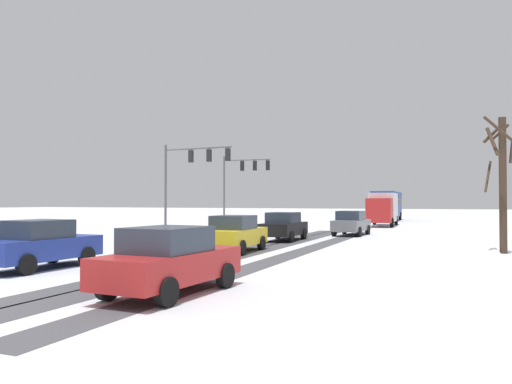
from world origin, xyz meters
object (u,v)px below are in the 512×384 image
Objects in this scene: car_blue_fourth at (40,244)px; bare_tree_sidewalk_mid at (502,177)px; box_truck_delivery at (383,208)px; car_black_second at (284,226)px; car_yellow_cab_third at (235,234)px; car_red_fifth at (170,260)px; traffic_signal_near_left at (191,167)px; traffic_signal_far_left at (242,175)px; car_grey_lead at (351,223)px; bus_oncoming at (387,204)px.

bare_tree_sidewalk_mid is at bearing 37.40° from car_blue_fourth.
car_blue_fourth is at bearing -100.95° from box_truck_delivery.
car_yellow_cab_third is (0.08, -6.91, 0.00)m from car_black_second.
traffic_signal_near_left is at bearing 118.66° from car_red_fifth.
traffic_signal_far_left reaches higher than car_grey_lead.
bus_oncoming reaches higher than car_black_second.
bare_tree_sidewalk_mid is (20.22, -18.01, -1.46)m from traffic_signal_far_left.
bus_oncoming reaches higher than car_yellow_cab_third.
car_black_second is 19.73m from box_truck_delivery.
bus_oncoming is (5.29, 46.77, 1.18)m from car_blue_fourth.
car_yellow_cab_third is (-2.64, -12.69, 0.00)m from car_grey_lead.
traffic_signal_far_left is 1.55× the size of car_red_fifth.
bus_oncoming is at bearing 95.45° from box_truck_delivery.
car_grey_lead is at bearing 64.79° from car_black_second.
car_black_second is at bearing 75.70° from car_blue_fourth.
car_yellow_cab_third is 0.71× the size of bare_tree_sidewalk_mid.
car_blue_fourth is 0.70× the size of bare_tree_sidewalk_mid.
car_grey_lead and car_red_fifth have the same top height.
traffic_signal_far_left is at bearing 121.74° from car_black_second.
bus_oncoming is at bearing 104.70° from bare_tree_sidewalk_mid.
car_yellow_cab_third is (8.86, -11.60, -3.96)m from traffic_signal_near_left.
bus_oncoming is at bearing 58.24° from traffic_signal_far_left.
car_black_second is at bearing -92.92° from bus_oncoming.
car_red_fifth is at bearing -89.88° from car_grey_lead.
traffic_signal_near_left is 10.72m from car_black_second.
car_yellow_cab_third is 1.00× the size of car_red_fifth.
traffic_signal_near_left is 1.56× the size of car_yellow_cab_third.
traffic_signal_far_left reaches higher than car_yellow_cab_third.
bare_tree_sidewalk_mid is (19.78, -7.78, -1.49)m from traffic_signal_near_left.
box_truck_delivery is (2.82, 26.41, 0.82)m from car_yellow_cab_third.
car_yellow_cab_third is 8.25m from car_blue_fourth.
traffic_signal_near_left is at bearing -87.53° from traffic_signal_far_left.
bare_tree_sidewalk_mid is at bearing -41.69° from traffic_signal_far_left.
car_grey_lead is at bearing 90.12° from car_red_fifth.
traffic_signal_far_left is 13.33m from box_truck_delivery.
car_yellow_cab_third is at bearing -101.77° from car_grey_lead.
traffic_signal_far_left is at bearing 142.57° from car_grey_lead.
traffic_signal_far_left is at bearing 110.92° from car_red_fifth.
car_yellow_cab_third is 0.56× the size of box_truck_delivery.
car_grey_lead is at bearing -90.74° from box_truck_delivery.
car_grey_lead is 21.03m from car_blue_fourth.
box_truck_delivery is (2.90, 19.50, 0.82)m from car_black_second.
traffic_signal_far_left is 0.87× the size of box_truck_delivery.
car_red_fifth is at bearing -74.26° from car_yellow_cab_third.
box_truck_delivery is (0.13, 35.95, 0.82)m from car_red_fifth.
bus_oncoming is (1.66, 32.50, 1.18)m from car_black_second.
traffic_signal_far_left is 29.98m from car_blue_fourth.
car_black_second is 11.68m from bare_tree_sidewalk_mid.
car_red_fifth is at bearing -18.80° from car_blue_fourth.
car_black_second is 0.55× the size of box_truck_delivery.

